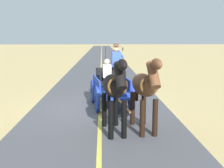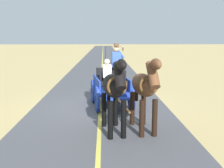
{
  "view_description": "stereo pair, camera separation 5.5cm",
  "coord_description": "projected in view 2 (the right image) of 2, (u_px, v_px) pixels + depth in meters",
  "views": [
    {
      "loc": [
        -0.08,
        10.31,
        2.72
      ],
      "look_at": [
        -0.43,
        0.97,
        1.1
      ],
      "focal_mm": 43.14,
      "sensor_mm": 36.0,
      "label": 1
    },
    {
      "loc": [
        -0.14,
        10.31,
        2.72
      ],
      "look_at": [
        -0.43,
        0.97,
        1.1
      ],
      "focal_mm": 43.14,
      "sensor_mm": 36.0,
      "label": 2
    }
  ],
  "objects": [
    {
      "name": "road_surface",
      "position": [
        100.0,
        107.0,
        10.62
      ],
      "size": [
        5.29,
        160.0,
        0.01
      ],
      "primitive_type": "cube",
      "color": "#4C4C51",
      "rests_on": "ground"
    },
    {
      "name": "horse_near_side",
      "position": [
        144.0,
        87.0,
        7.68
      ],
      "size": [
        0.77,
        2.15,
        2.21
      ],
      "color": "brown",
      "rests_on": "ground"
    },
    {
      "name": "ground_plane",
      "position": [
        100.0,
        107.0,
        10.62
      ],
      "size": [
        200.0,
        200.0,
        0.0
      ],
      "primitive_type": "plane",
      "color": "tan"
    },
    {
      "name": "horse_drawn_carriage",
      "position": [
        111.0,
        86.0,
        10.63
      ],
      "size": [
        1.73,
        4.51,
        2.5
      ],
      "color": "#1E3899",
      "rests_on": "ground"
    },
    {
      "name": "road_centre_stripe",
      "position": [
        100.0,
        107.0,
        10.61
      ],
      "size": [
        0.12,
        160.0,
        0.0
      ],
      "primitive_type": "cube",
      "color": "#DBCC4C",
      "rests_on": "road_surface"
    },
    {
      "name": "horse_off_side",
      "position": [
        114.0,
        88.0,
        7.53
      ],
      "size": [
        0.79,
        2.15,
        2.21
      ],
      "color": "black",
      "rests_on": "ground"
    }
  ]
}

